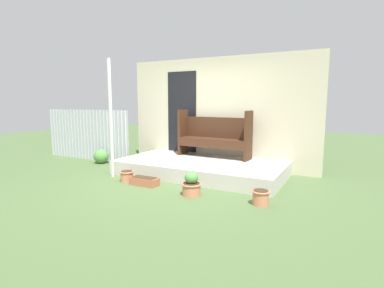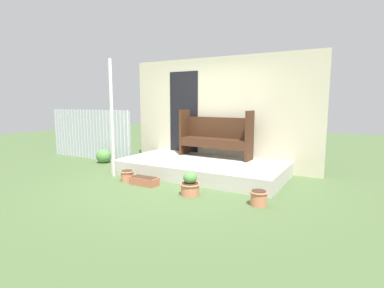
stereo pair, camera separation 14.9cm
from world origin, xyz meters
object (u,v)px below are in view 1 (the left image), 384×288
object	(u,v)px
bench	(214,134)
flower_pot_right	(261,197)
flower_pot_middle	(191,185)
shrub_by_fence	(101,156)
flower_pot_left	(127,176)
planter_box_rect	(144,181)
support_post	(111,119)

from	to	relation	value
bench	flower_pot_right	xyz separation A→B (m)	(1.61, -1.90, -0.70)
flower_pot_middle	shrub_by_fence	size ratio (longest dim) A/B	1.02
shrub_by_fence	flower_pot_right	bearing A→B (deg)	-15.03
shrub_by_fence	flower_pot_left	bearing A→B (deg)	-31.70
flower_pot_middle	shrub_by_fence	bearing A→B (deg)	159.07
bench	planter_box_rect	world-z (taller)	bench
support_post	flower_pot_left	bearing A→B (deg)	-17.52
flower_pot_middle	flower_pot_right	world-z (taller)	flower_pot_middle
bench	flower_pot_middle	world-z (taller)	bench
bench	flower_pot_left	bearing A→B (deg)	-119.71
flower_pot_right	shrub_by_fence	xyz separation A→B (m)	(-4.45, 1.20, 0.05)
flower_pot_left	flower_pot_middle	size ratio (longest dim) A/B	0.71
flower_pot_middle	planter_box_rect	xyz separation A→B (m)	(-1.07, 0.12, -0.10)
flower_pot_middle	shrub_by_fence	world-z (taller)	flower_pot_middle
bench	flower_pot_middle	distance (m)	2.12
flower_pot_left	shrub_by_fence	distance (m)	2.06
bench	flower_pot_left	xyz separation A→B (m)	(-1.10, -1.78, -0.71)
flower_pot_right	shrub_by_fence	bearing A→B (deg)	164.97
bench	flower_pot_right	bearing A→B (deg)	-47.93
flower_pot_left	flower_pot_right	world-z (taller)	flower_pot_right
flower_pot_left	support_post	bearing A→B (deg)	162.48
planter_box_rect	shrub_by_fence	distance (m)	2.50
bench	flower_pot_right	world-z (taller)	bench
flower_pot_right	flower_pot_left	bearing A→B (deg)	177.55
support_post	shrub_by_fence	distance (m)	1.85
flower_pot_middle	planter_box_rect	bearing A→B (deg)	173.69
flower_pot_left	flower_pot_right	distance (m)	2.71
support_post	flower_pot_middle	size ratio (longest dim) A/B	6.05
planter_box_rect	bench	bearing A→B (deg)	71.33
bench	support_post	bearing A→B (deg)	-132.94
bench	planter_box_rect	size ratio (longest dim) A/B	3.12
support_post	flower_pot_left	xyz separation A→B (m)	(0.51, -0.16, -1.10)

